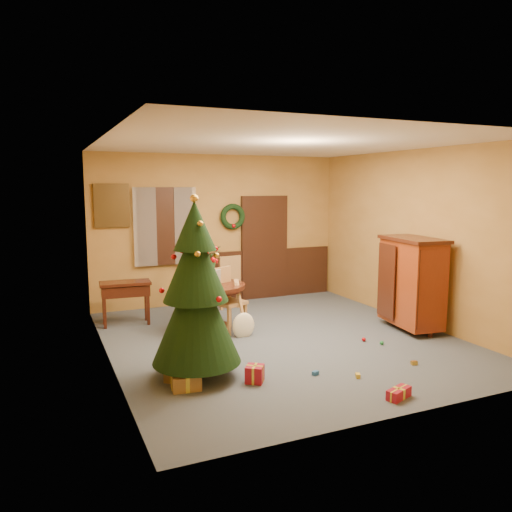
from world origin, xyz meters
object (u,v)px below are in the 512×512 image
chair_near (226,297)px  christmas_tree (196,292)px  sideboard (412,281)px  writing_desk (125,292)px  dining_table (211,298)px

chair_near → christmas_tree: (-1.00, -1.71, 0.50)m
christmas_tree → sideboard: christmas_tree is taller
sideboard → writing_desk: bearing=152.9°
christmas_tree → sideboard: (3.75, 0.58, -0.25)m
chair_near → christmas_tree: bearing=-120.3°
sideboard → chair_near: bearing=157.7°
chair_near → writing_desk: (-1.41, 1.00, 0.01)m
chair_near → christmas_tree: christmas_tree is taller
writing_desk → chair_near: bearing=-35.3°
dining_table → christmas_tree: (-0.78, -1.79, 0.52)m
christmas_tree → dining_table: bearing=66.5°
dining_table → chair_near: (0.22, -0.08, 0.01)m
writing_desk → sideboard: bearing=-27.1°
dining_table → sideboard: bearing=-22.2°
chair_near → sideboard: sideboard is taller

